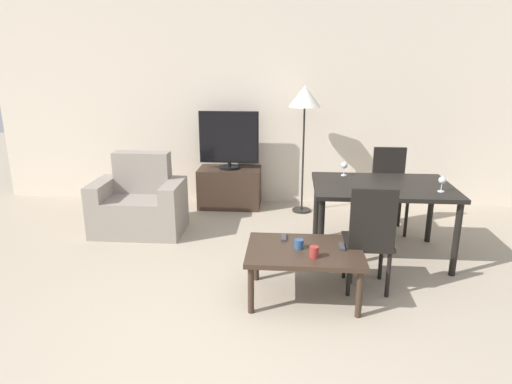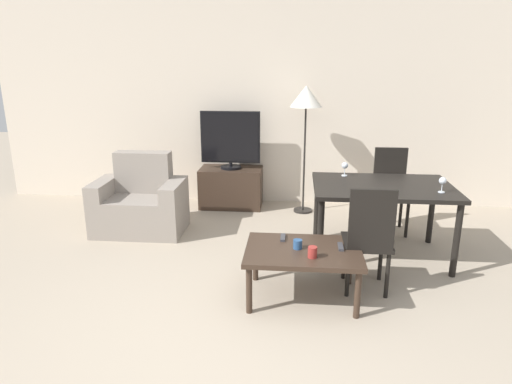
{
  "view_description": "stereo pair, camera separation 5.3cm",
  "coord_description": "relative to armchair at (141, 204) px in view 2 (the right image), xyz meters",
  "views": [
    {
      "loc": [
        0.4,
        -2.58,
        1.94
      ],
      "look_at": [
        0.07,
        1.76,
        0.65
      ],
      "focal_mm": 32.0,
      "sensor_mm": 36.0,
      "label": 1
    },
    {
      "loc": [
        0.45,
        -2.58,
        1.94
      ],
      "look_at": [
        0.07,
        1.76,
        0.65
      ],
      "focal_mm": 32.0,
      "sensor_mm": 36.0,
      "label": 2
    }
  ],
  "objects": [
    {
      "name": "ground_plane",
      "position": [
        1.31,
        -2.26,
        -0.32
      ],
      "size": [
        18.0,
        18.0,
        0.0
      ],
      "primitive_type": "plane",
      "color": "tan"
    },
    {
      "name": "wall_back",
      "position": [
        1.31,
        1.3,
        1.03
      ],
      "size": [
        7.27,
        0.06,
        2.7
      ],
      "color": "beige",
      "rests_on": "ground_plane"
    },
    {
      "name": "wine_glass_left",
      "position": [
        2.28,
        -0.15,
        0.53
      ],
      "size": [
        0.07,
        0.07,
        0.15
      ],
      "color": "silver",
      "rests_on": "dining_table"
    },
    {
      "name": "dining_chair_far",
      "position": [
        2.86,
        0.3,
        0.2
      ],
      "size": [
        0.4,
        0.4,
        0.95
      ],
      "color": "black",
      "rests_on": "ground_plane"
    },
    {
      "name": "remote_primary",
      "position": [
        2.15,
        -1.33,
        0.13
      ],
      "size": [
        0.04,
        0.15,
        0.02
      ],
      "color": "#38383D",
      "rests_on": "coffee_table"
    },
    {
      "name": "tv_stand",
      "position": [
        0.91,
        0.99,
        -0.05
      ],
      "size": [
        0.82,
        0.47,
        0.53
      ],
      "color": "#38281E",
      "rests_on": "ground_plane"
    },
    {
      "name": "dining_table",
      "position": [
        2.62,
        -0.47,
        0.35
      ],
      "size": [
        1.34,
        0.93,
        0.75
      ],
      "color": "black",
      "rests_on": "ground_plane"
    },
    {
      "name": "cup_white_near",
      "position": [
        1.8,
        -1.38,
        0.16
      ],
      "size": [
        0.07,
        0.07,
        0.08
      ],
      "color": "navy",
      "rests_on": "coffee_table"
    },
    {
      "name": "cup_colored_far",
      "position": [
        1.91,
        -1.54,
        0.17
      ],
      "size": [
        0.07,
        0.07,
        0.09
      ],
      "color": "maroon",
      "rests_on": "coffee_table"
    },
    {
      "name": "floor_lamp",
      "position": [
        1.87,
        0.85,
        1.1
      ],
      "size": [
        0.39,
        0.39,
        1.61
      ],
      "color": "black",
      "rests_on": "ground_plane"
    },
    {
      "name": "remote_secondary",
      "position": [
        1.67,
        -1.18,
        0.13
      ],
      "size": [
        0.04,
        0.15,
        0.02
      ],
      "color": "#38383D",
      "rests_on": "coffee_table"
    },
    {
      "name": "coffee_table",
      "position": [
        1.85,
        -1.39,
        0.07
      ],
      "size": [
        0.95,
        0.67,
        0.44
      ],
      "color": "#38281E",
      "rests_on": "ground_plane"
    },
    {
      "name": "wine_glass_center",
      "position": [
        3.11,
        -0.69,
        0.53
      ],
      "size": [
        0.07,
        0.07,
        0.15
      ],
      "color": "silver",
      "rests_on": "dining_table"
    },
    {
      "name": "tv",
      "position": [
        0.91,
        0.99,
        0.59
      ],
      "size": [
        0.78,
        0.27,
        0.75
      ],
      "color": "black",
      "rests_on": "tv_stand"
    },
    {
      "name": "armchair",
      "position": [
        0.0,
        0.0,
        0.0
      ],
      "size": [
        1.0,
        0.64,
        0.89
      ],
      "color": "gray",
      "rests_on": "ground_plane"
    },
    {
      "name": "dining_chair_near",
      "position": [
        2.39,
        -1.25,
        0.2
      ],
      "size": [
        0.4,
        0.4,
        0.95
      ],
      "color": "black",
      "rests_on": "ground_plane"
    }
  ]
}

